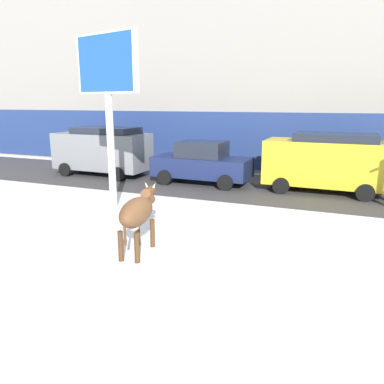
% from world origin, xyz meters
% --- Properties ---
extents(ground_plane, '(120.00, 120.00, 0.00)m').
position_xyz_m(ground_plane, '(0.00, 0.00, 0.00)').
color(ground_plane, white).
extents(road_strip, '(60.00, 5.60, 0.01)m').
position_xyz_m(road_strip, '(0.00, 7.87, 0.00)').
color(road_strip, '#423F3F').
rests_on(road_strip, ground).
extents(building_facade, '(44.00, 6.10, 13.00)m').
position_xyz_m(building_facade, '(0.00, 14.03, 6.48)').
color(building_facade, gray).
rests_on(building_facade, ground).
extents(cow_brown, '(0.77, 1.93, 1.54)m').
position_xyz_m(cow_brown, '(-1.16, -0.09, 0.99)').
color(cow_brown, brown).
rests_on(cow_brown, ground).
extents(billboard, '(2.49, 0.81, 5.56)m').
position_xyz_m(billboard, '(-3.92, 3.03, 4.31)').
color(billboard, silver).
rests_on(billboard, ground).
extents(car_grey_van, '(4.64, 2.19, 2.32)m').
position_xyz_m(car_grey_van, '(-7.63, 7.83, 1.24)').
color(car_grey_van, slate).
rests_on(car_grey_van, ground).
extents(car_navy_sedan, '(4.23, 2.05, 1.84)m').
position_xyz_m(car_navy_sedan, '(-2.50, 7.78, 0.91)').
color(car_navy_sedan, '#19234C').
rests_on(car_navy_sedan, ground).
extents(car_yellow_van, '(4.64, 2.19, 2.32)m').
position_xyz_m(car_yellow_van, '(2.56, 8.06, 1.24)').
color(car_yellow_van, gold).
rests_on(car_yellow_van, ground).
extents(pedestrian_near_billboard, '(0.36, 0.24, 1.73)m').
position_xyz_m(pedestrian_near_billboard, '(0.18, 10.56, 0.88)').
color(pedestrian_near_billboard, '#282833').
rests_on(pedestrian_near_billboard, ground).
extents(pedestrian_by_cars, '(0.36, 0.24, 1.73)m').
position_xyz_m(pedestrian_by_cars, '(-0.06, 10.56, 0.88)').
color(pedestrian_by_cars, '#282833').
rests_on(pedestrian_by_cars, ground).
extents(pedestrian_far_left, '(0.36, 0.24, 1.73)m').
position_xyz_m(pedestrian_far_left, '(1.18, 10.56, 0.88)').
color(pedestrian_far_left, '#282833').
rests_on(pedestrian_far_left, ground).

